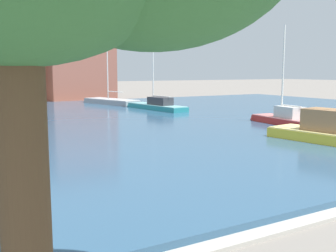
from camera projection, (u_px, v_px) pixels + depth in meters
The scene contains 6 objects.
harbor_water at pixel (48, 126), 27.41m from camera, with size 76.56×41.39×0.31m, color #2D5170.
quay_edge_coping at pixel (256, 236), 9.44m from camera, with size 76.56×0.50×0.12m, color #ADA89E.
sailboat_grey at pixel (107, 102), 44.79m from camera, with size 4.31×8.89×7.59m.
sailboat_teal at pixel (153, 107), 38.42m from camera, with size 2.81×8.78×9.23m.
sailboat_red at pixel (281, 120), 27.75m from camera, with size 2.14×6.26×7.10m.
townhouse_tall_gabled at pixel (77, 58), 54.18m from camera, with size 8.83×7.62×11.39m.
Camera 1 is at (-6.31, 1.82, 3.96)m, focal length 42.22 mm.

